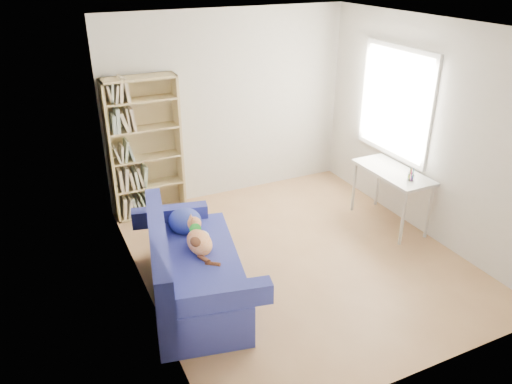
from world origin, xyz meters
TOP-DOWN VIEW (x-y plane):
  - ground at (0.00, 0.00)m, footprint 4.00×4.00m
  - room_shell at (0.10, 0.03)m, footprint 3.54×4.04m
  - sofa at (-1.34, -0.16)m, footprint 1.21×1.96m
  - bookshelf at (-1.25, 1.84)m, footprint 0.93×0.29m
  - desk at (1.48, 0.21)m, footprint 0.50×1.10m
  - pen_cup at (1.48, -0.12)m, footprint 0.08×0.08m

SIDE VIEW (x-z plane):
  - ground at x=0.00m, z-range 0.00..0.00m
  - sofa at x=-1.34m, z-range -0.10..0.78m
  - desk at x=1.48m, z-range 0.29..1.04m
  - pen_cup at x=1.48m, z-range 0.73..0.88m
  - bookshelf at x=-1.25m, z-range -0.07..1.79m
  - room_shell at x=0.10m, z-range 0.33..2.95m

